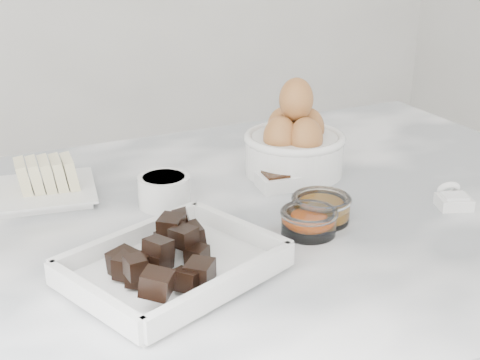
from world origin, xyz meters
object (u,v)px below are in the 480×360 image
zest_bowl (309,221)px  vanilla_spoon (276,177)px  salt_spoon (453,198)px  egg_bowl (294,143)px  honey_bowl (321,208)px  chocolate_dish (173,258)px  butter_plate (43,183)px  sugar_ramekin (164,190)px

zest_bowl → vanilla_spoon: 0.17m
salt_spoon → zest_bowl: bearing=176.3°
egg_bowl → vanilla_spoon: (-0.05, -0.04, -0.04)m
honey_bowl → salt_spoon: (0.20, -0.04, -0.01)m
chocolate_dish → honey_bowl: size_ratio=3.39×
chocolate_dish → zest_bowl: (0.21, 0.03, -0.01)m
honey_bowl → salt_spoon: same height
honey_bowl → vanilla_spoon: bearing=88.6°
vanilla_spoon → salt_spoon: vanilla_spoon is taller
butter_plate → zest_bowl: (0.30, -0.28, -0.00)m
egg_bowl → vanilla_spoon: 0.08m
butter_plate → egg_bowl: 0.40m
vanilla_spoon → salt_spoon: size_ratio=1.18×
chocolate_dish → zest_bowl: bearing=8.6°
sugar_ramekin → vanilla_spoon: 0.18m
sugar_ramekin → zest_bowl: bearing=-49.8°
sugar_ramekin → honey_bowl: (0.18, -0.14, -0.01)m
chocolate_dish → vanilla_spoon: size_ratio=3.58×
sugar_ramekin → salt_spoon: (0.38, -0.19, -0.01)m
vanilla_spoon → salt_spoon: bearing=-42.2°
chocolate_dish → vanilla_spoon: bearing=38.6°
butter_plate → egg_bowl: (0.39, -0.08, 0.03)m
honey_bowl → salt_spoon: 0.21m
egg_bowl → honey_bowl: egg_bowl is taller
honey_bowl → sugar_ramekin: bearing=141.4°
zest_bowl → vanilla_spoon: bearing=76.4°
honey_bowl → zest_bowl: (-0.04, -0.03, -0.00)m
chocolate_dish → butter_plate: (-0.09, 0.31, -0.00)m
honey_bowl → zest_bowl: 0.05m
chocolate_dish → sugar_ramekin: bearing=73.3°
zest_bowl → salt_spoon: bearing=-3.7°
zest_bowl → egg_bowl: bearing=65.3°
egg_bowl → zest_bowl: bearing=-114.7°
chocolate_dish → zest_bowl: size_ratio=3.68×
zest_bowl → vanilla_spoon: size_ratio=0.97×
chocolate_dish → egg_bowl: bearing=38.2°
sugar_ramekin → egg_bowl: size_ratio=0.46×
egg_bowl → zest_bowl: size_ratio=2.14×
honey_bowl → zest_bowl: bearing=-143.3°
butter_plate → sugar_ramekin: bearing=-35.0°
honey_bowl → salt_spoon: bearing=-11.9°
chocolate_dish → butter_plate: 0.33m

